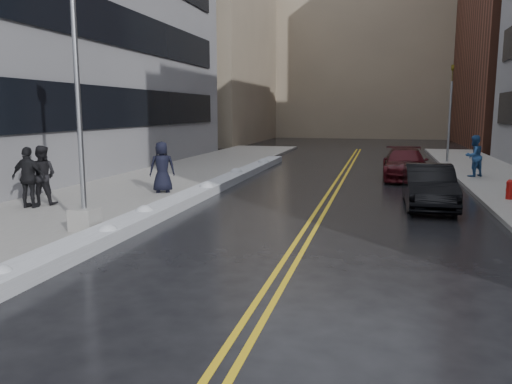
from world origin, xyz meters
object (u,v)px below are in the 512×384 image
Objects in this scene: pedestrian_d at (29,177)px; traffic_signal at (450,110)px; lamppost at (80,142)px; fire_hydrant at (510,188)px; car_maroon at (405,164)px; pedestrian_east at (474,156)px; car_black at (429,186)px; pedestrian_c at (162,167)px; pedestrian_b at (42,175)px.

traffic_signal is at bearing -132.69° from pedestrian_d.
lamppost is 3.75× the size of pedestrian_d.
car_maroon reaches higher than fire_hydrant.
pedestrian_east is (-0.20, 6.51, 0.61)m from fire_hydrant.
traffic_signal is 1.33× the size of car_black.
car_black is at bearing 34.73° from lamppost.
pedestrian_c reaches higher than car_black.
pedestrian_east reaches higher than pedestrian_c.
lamppost is 4.50m from pedestrian_d.
car_black is 0.87× the size of car_maroon.
pedestrian_d reaches higher than car_black.
car_maroon is at bearing -109.97° from traffic_signal.
lamppost is at bearing -118.21° from traffic_signal.
traffic_signal reaches higher than fire_hydrant.
traffic_signal reaches higher than car_maroon.
pedestrian_c is 4.97m from pedestrian_d.
fire_hydrant is 0.12× the size of traffic_signal.
car_black is at bearing 152.16° from pedestrian_c.
pedestrian_east is 8.49m from car_black.
traffic_signal is at bearing 80.26° from car_black.
pedestrian_east reaches higher than fire_hydrant.
car_black is (-2.44, -15.51, -2.66)m from traffic_signal.
lamppost is at bearing -122.68° from car_maroon.
pedestrian_b is 4.47m from pedestrian_c.
traffic_signal is 8.98m from car_maroon.
traffic_signal is 2.98× the size of pedestrian_c.
pedestrian_b is 0.45× the size of car_black.
traffic_signal is 25.03m from pedestrian_d.
lamppost is 16.62m from car_maroon.
fire_hydrant is 16.85m from pedestrian_d.
lamppost reaches higher than car_maroon.
fire_hydrant is at bearing -174.29° from pedestrian_b.
pedestrian_east is 0.45× the size of car_black.
traffic_signal is at bearing 69.82° from car_maroon.
pedestrian_east is 0.39× the size of car_maroon.
car_black is (10.00, 0.10, -0.41)m from pedestrian_c.
lamppost is 11.53m from car_black.
pedestrian_c is 10.01m from car_black.
car_maroon is at bearing -150.42° from pedestrian_b.
car_black is (12.93, 4.12, -0.42)m from pedestrian_d.
pedestrian_c is 15.11m from pedestrian_east.
car_maroon is at bearing -27.32° from pedestrian_east.
lamppost is at bearing -146.07° from car_black.
pedestrian_b is at bearing -162.36° from fire_hydrant.
pedestrian_b reaches higher than pedestrian_c.
lamppost reaches higher than pedestrian_b.
traffic_signal is 2.97× the size of pedestrian_east.
pedestrian_c is (-12.44, -15.62, -2.25)m from traffic_signal.
pedestrian_b is 16.55m from car_maroon.
pedestrian_east reaches higher than car_maroon.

